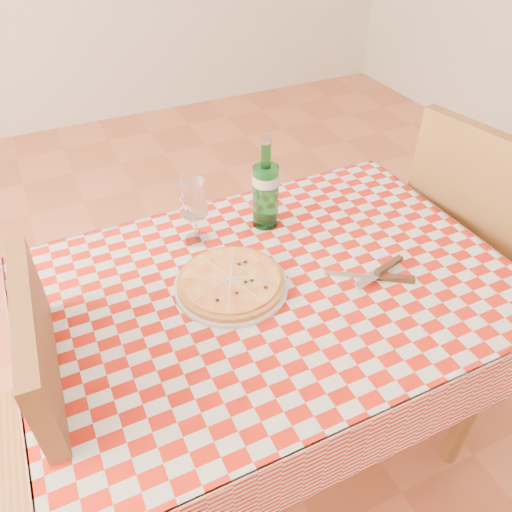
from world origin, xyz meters
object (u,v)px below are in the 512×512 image
at_px(dining_table, 272,310).
at_px(chair_far, 24,440).
at_px(water_bottle, 266,183).
at_px(wine_glass, 195,212).
at_px(pizza_plate, 231,281).
at_px(chair_near, 476,238).

height_order(dining_table, chair_far, chair_far).
height_order(water_bottle, wine_glass, water_bottle).
distance_m(chair_far, pizza_plate, 0.63).
relative_size(water_bottle, wine_glass, 1.44).
distance_m(chair_far, wine_glass, 0.72).
bearing_deg(chair_near, water_bottle, 154.80).
height_order(pizza_plate, water_bottle, water_bottle).
xyz_separation_m(pizza_plate, water_bottle, (0.21, 0.22, 0.12)).
distance_m(pizza_plate, water_bottle, 0.33).
height_order(chair_far, wine_glass, chair_far).
relative_size(pizza_plate, wine_glass, 1.52).
xyz_separation_m(dining_table, pizza_plate, (-0.10, 0.04, 0.12)).
distance_m(water_bottle, wine_glass, 0.22).
height_order(chair_near, wine_glass, chair_near).
height_order(dining_table, wine_glass, wine_glass).
bearing_deg(wine_glass, water_bottle, -3.28).
relative_size(chair_near, water_bottle, 3.57).
bearing_deg(chair_near, wine_glass, 157.36).
xyz_separation_m(dining_table, chair_far, (-0.69, -0.05, -0.10)).
height_order(dining_table, chair_near, chair_near).
bearing_deg(dining_table, water_bottle, 67.76).
xyz_separation_m(chair_near, chair_far, (-1.54, -0.11, -0.03)).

